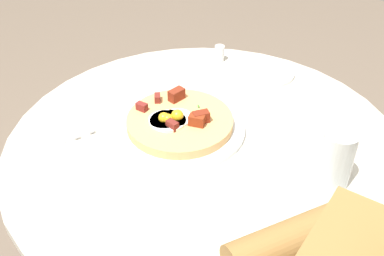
# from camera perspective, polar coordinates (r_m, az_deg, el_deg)

# --- Properties ---
(dining_table) EXTENTS (0.91, 0.91, 0.72)m
(dining_table) POSITION_cam_1_polar(r_m,az_deg,el_deg) (1.18, 1.43, -7.96)
(dining_table) COLOR beige
(dining_table) RESTS_ON ground_plane
(pizza_plate) EXTENTS (0.31, 0.31, 0.01)m
(pizza_plate) POSITION_cam_1_polar(r_m,az_deg,el_deg) (1.09, -1.52, 0.03)
(pizza_plate) COLOR white
(pizza_plate) RESTS_ON dining_table
(breakfast_pizza) EXTENTS (0.25, 0.25, 0.05)m
(breakfast_pizza) POSITION_cam_1_polar(r_m,az_deg,el_deg) (1.08, -1.64, 0.86)
(breakfast_pizza) COLOR tan
(breakfast_pizza) RESTS_ON pizza_plate
(bread_plate) EXTENTS (0.17, 0.17, 0.01)m
(bread_plate) POSITION_cam_1_polar(r_m,az_deg,el_deg) (1.33, 8.77, 6.87)
(bread_plate) COLOR white
(bread_plate) RESTS_ON dining_table
(napkin) EXTENTS (0.21, 0.19, 0.00)m
(napkin) POSITION_cam_1_polar(r_m,az_deg,el_deg) (1.17, -14.76, 1.23)
(napkin) COLOR white
(napkin) RESTS_ON dining_table
(fork) EXTENTS (0.17, 0.08, 0.00)m
(fork) POSITION_cam_1_polar(r_m,az_deg,el_deg) (1.17, -15.60, 1.12)
(fork) COLOR silver
(fork) RESTS_ON napkin
(knife) EXTENTS (0.17, 0.08, 0.00)m
(knife) POSITION_cam_1_polar(r_m,az_deg,el_deg) (1.17, -13.99, 1.71)
(knife) COLOR silver
(knife) RESTS_ON napkin
(water_glass) EXTENTS (0.07, 0.07, 0.13)m
(water_glass) POSITION_cam_1_polar(r_m,az_deg,el_deg) (0.96, 17.28, -3.66)
(water_glass) COLOR silver
(water_glass) RESTS_ON dining_table
(salt_shaker) EXTENTS (0.03, 0.03, 0.05)m
(salt_shaker) POSITION_cam_1_polar(r_m,az_deg,el_deg) (1.37, 3.40, 9.14)
(salt_shaker) COLOR white
(salt_shaker) RESTS_ON dining_table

